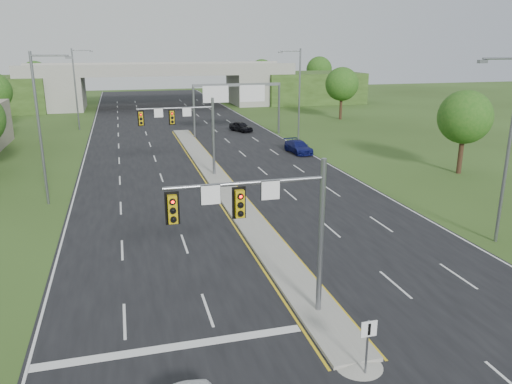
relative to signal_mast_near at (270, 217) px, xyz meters
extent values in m
plane|color=#2D4518|center=(2.26, 0.07, -4.73)|extent=(240.00, 240.00, 0.00)
cube|color=black|center=(2.26, 35.07, -4.72)|extent=(24.00, 160.00, 0.02)
cube|color=gray|center=(2.26, 23.07, -4.63)|extent=(2.00, 54.00, 0.16)
cone|color=gray|center=(2.26, -3.93, -4.63)|extent=(2.00, 2.00, 0.16)
cube|color=gold|center=(1.11, 23.07, -4.70)|extent=(0.12, 54.00, 0.01)
cube|color=gold|center=(3.41, 23.07, -4.70)|extent=(0.12, 54.00, 0.01)
cube|color=silver|center=(-9.54, 35.07, -4.70)|extent=(0.12, 160.00, 0.01)
cube|color=silver|center=(14.06, 35.07, -4.70)|extent=(0.12, 160.00, 0.01)
cube|color=silver|center=(-4.24, -0.93, -4.70)|extent=(10.50, 0.50, 0.01)
cylinder|color=slate|center=(2.26, 0.07, -1.23)|extent=(0.24, 0.24, 7.00)
cylinder|color=slate|center=(-0.99, 0.07, 1.47)|extent=(6.50, 0.16, 0.16)
cube|color=#BB9C0B|center=(-1.31, -0.18, 0.72)|extent=(0.35, 0.25, 1.10)
cube|color=#BB9C0B|center=(-3.91, -0.18, 0.72)|extent=(0.35, 0.25, 1.10)
cube|color=black|center=(-1.31, -0.04, 0.72)|extent=(0.55, 0.04, 1.30)
cube|color=black|center=(-3.91, -0.04, 0.72)|extent=(0.55, 0.04, 1.30)
sphere|color=#FF0C05|center=(-1.31, -0.31, 1.07)|extent=(0.20, 0.20, 0.20)
sphere|color=#FF0C05|center=(-3.91, -0.31, 1.07)|extent=(0.20, 0.20, 0.20)
cube|color=white|center=(-2.42, -0.03, 1.12)|extent=(0.75, 0.04, 0.75)
cube|color=white|center=(-0.01, -0.03, 1.12)|extent=(0.75, 0.04, 0.75)
cylinder|color=slate|center=(2.26, 25.07, -1.23)|extent=(0.24, 0.24, 7.00)
cylinder|color=slate|center=(-0.99, 25.07, 1.47)|extent=(6.50, 0.16, 0.16)
cube|color=#BB9C0B|center=(-1.31, 24.82, 0.72)|extent=(0.35, 0.25, 1.10)
cube|color=#BB9C0B|center=(-3.91, 24.82, 0.72)|extent=(0.35, 0.25, 1.10)
cube|color=black|center=(-1.31, 24.96, 0.72)|extent=(0.55, 0.04, 1.30)
cube|color=black|center=(-3.91, 24.96, 0.72)|extent=(0.55, 0.04, 1.30)
sphere|color=#FF0C05|center=(-1.31, 24.69, 1.07)|extent=(0.20, 0.20, 0.20)
sphere|color=#FF0C05|center=(-3.91, 24.69, 1.07)|extent=(0.20, 0.20, 0.20)
cube|color=white|center=(-2.42, 24.97, 1.12)|extent=(0.75, 0.04, 0.75)
cube|color=white|center=(-0.01, 24.97, 1.12)|extent=(0.75, 0.04, 0.75)
cylinder|color=slate|center=(2.26, -4.43, -3.63)|extent=(0.08, 0.08, 2.20)
cube|color=white|center=(2.26, -4.48, -2.83)|extent=(0.60, 0.04, 0.60)
cube|color=black|center=(2.26, -4.51, -2.83)|extent=(0.10, 0.02, 0.45)
cylinder|color=slate|center=(3.46, 45.07, -1.43)|extent=(0.28, 0.28, 6.60)
cylinder|color=slate|center=(14.76, 45.07, -1.43)|extent=(0.28, 0.28, 6.60)
cube|color=slate|center=(9.11, 45.07, 1.77)|extent=(11.50, 0.35, 0.35)
cube|color=#0C5A22|center=(6.26, 44.87, 0.67)|extent=(3.20, 0.08, 2.00)
cube|color=#0C5A22|center=(11.06, 44.87, 0.67)|extent=(3.20, 0.08, 2.00)
cube|color=silver|center=(6.26, 44.82, 0.67)|extent=(3.30, 0.03, 2.10)
cube|color=silver|center=(11.06, 44.82, 0.67)|extent=(3.30, 0.03, 2.10)
cube|color=gray|center=(-14.74, 80.07, -1.73)|extent=(6.00, 12.00, 6.00)
cube|color=gray|center=(19.26, 80.07, -1.73)|extent=(6.00, 12.00, 6.00)
cube|color=#2D4518|center=(32.26, 80.07, -1.73)|extent=(20.00, 14.00, 6.00)
cube|color=gray|center=(2.26, 80.07, 1.87)|extent=(50.00, 12.00, 1.20)
cube|color=gray|center=(2.26, 74.27, 2.92)|extent=(50.00, 0.40, 0.90)
cube|color=gray|center=(2.26, 85.87, 2.92)|extent=(50.00, 0.40, 0.90)
cylinder|color=slate|center=(-11.24, 20.07, 0.77)|extent=(0.20, 0.20, 11.00)
cylinder|color=slate|center=(-9.99, 20.07, 5.97)|extent=(2.50, 0.12, 0.12)
cube|color=slate|center=(-8.74, 20.07, 5.82)|extent=(0.50, 0.25, 0.18)
cylinder|color=slate|center=(-11.24, 55.07, 0.77)|extent=(0.20, 0.20, 11.00)
cylinder|color=slate|center=(-9.99, 55.07, 5.97)|extent=(2.50, 0.12, 0.12)
cube|color=slate|center=(-8.74, 55.07, 5.82)|extent=(0.50, 0.25, 0.18)
cylinder|color=slate|center=(15.76, 5.07, 0.77)|extent=(0.20, 0.20, 11.00)
cylinder|color=slate|center=(14.51, 5.07, 5.97)|extent=(2.50, 0.12, 0.12)
cube|color=slate|center=(13.26, 5.07, 5.82)|extent=(0.50, 0.25, 0.18)
cylinder|color=slate|center=(15.76, 40.07, 0.77)|extent=(0.20, 0.20, 11.00)
cylinder|color=slate|center=(14.51, 40.07, 5.97)|extent=(2.50, 0.12, 0.12)
cube|color=slate|center=(13.26, 40.07, 5.82)|extent=(0.50, 0.25, 0.18)
cylinder|color=#382316|center=(24.26, 20.07, -2.73)|extent=(0.44, 0.44, 4.00)
sphere|color=#1E5215|center=(24.26, 20.07, 0.47)|extent=(4.80, 4.80, 4.80)
cylinder|color=#382316|center=(28.26, 55.07, -2.60)|extent=(0.44, 0.44, 4.25)
sphere|color=#1E5215|center=(28.26, 55.07, 0.80)|extent=(5.20, 5.20, 5.20)
cylinder|color=#382316|center=(-21.74, 94.07, -2.60)|extent=(0.44, 0.44, 4.25)
sphere|color=#1E5215|center=(-21.74, 94.07, 0.80)|extent=(5.60, 5.60, 5.60)
cylinder|color=#382316|center=(26.26, 94.07, -2.60)|extent=(0.44, 0.44, 4.25)
sphere|color=#1E5215|center=(26.26, 94.07, 0.80)|extent=(5.60, 5.60, 5.60)
cylinder|color=#382316|center=(40.26, 94.07, -2.48)|extent=(0.44, 0.44, 4.50)
sphere|color=#1E5215|center=(40.26, 94.07, 1.12)|extent=(6.00, 6.00, 6.00)
imported|color=#0E1355|center=(12.98, 32.37, -4.03)|extent=(2.27, 4.80, 1.35)
imported|color=black|center=(10.21, 47.80, -4.04)|extent=(3.00, 4.18, 1.32)
camera|label=1|loc=(-5.54, -18.20, 6.67)|focal=35.00mm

